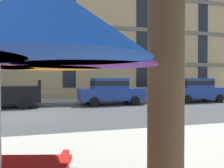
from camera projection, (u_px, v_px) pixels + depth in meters
name	position (u px, v px, depth m)	size (l,w,h in m)	color
ground_plane	(16.00, 117.00, 10.68)	(120.00, 120.00, 0.00)	#424244
sidewalk_far	(26.00, 102.00, 17.20)	(56.00, 3.60, 0.12)	gray
apartment_building	(31.00, 35.00, 24.93)	(40.69, 12.08, 12.80)	tan
sedan_blue	(111.00, 91.00, 15.79)	(4.40, 1.98, 1.78)	navy
sedan_blue_midblock	(196.00, 89.00, 17.70)	(4.40, 1.98, 1.78)	navy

